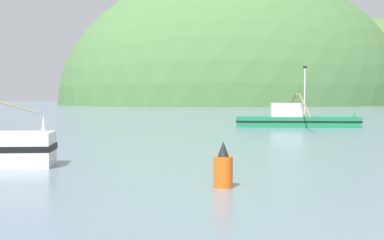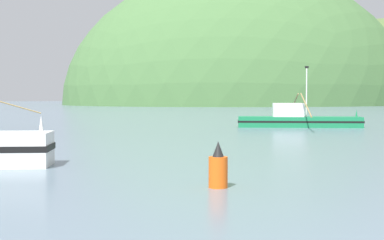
# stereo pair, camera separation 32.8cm
# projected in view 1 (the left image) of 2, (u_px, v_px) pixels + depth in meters

# --- Properties ---
(hill_mid_right) EXTENTS (119.34, 95.47, 91.27)m
(hill_mid_right) POSITION_uv_depth(u_px,v_px,m) (235.00, 104.00, 189.95)
(hill_mid_right) COLOR #47703D
(hill_mid_right) RESTS_ON ground
(fishing_boat_green) EXTENTS (11.74, 16.41, 5.75)m
(fishing_boat_green) POSITION_uv_depth(u_px,v_px,m) (295.00, 119.00, 51.71)
(fishing_boat_green) COLOR #197A47
(fishing_boat_green) RESTS_ON ground
(channel_buoy) EXTENTS (0.62, 0.62, 1.50)m
(channel_buoy) POSITION_uv_depth(u_px,v_px,m) (223.00, 169.00, 17.68)
(channel_buoy) COLOR #E55914
(channel_buoy) RESTS_ON ground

